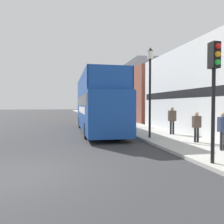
% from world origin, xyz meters
% --- Properties ---
extents(ground_plane, '(144.00, 144.00, 0.00)m').
position_xyz_m(ground_plane, '(0.00, 21.00, 0.00)').
color(ground_plane, '#333335').
extents(sidewalk, '(3.52, 108.00, 0.14)m').
position_xyz_m(sidewalk, '(7.57, 18.00, 0.07)').
color(sidewalk, '#ADAAA3').
rests_on(sidewalk, ground_plane).
extents(pub_white_frontage, '(6.01, 13.37, 6.10)m').
position_xyz_m(pub_white_frontage, '(12.33, 6.53, 3.05)').
color(pub_white_frontage, white).
rests_on(pub_white_frontage, ground_plane).
extents(brick_terrace_rear, '(6.00, 18.79, 9.24)m').
position_xyz_m(brick_terrace_rear, '(12.33, 23.57, 4.62)').
color(brick_terrace_rear, brown).
rests_on(brick_terrace_rear, ground_plane).
extents(tour_bus, '(2.91, 10.97, 4.19)m').
position_xyz_m(tour_bus, '(4.06, 9.81, 1.86)').
color(tour_bus, '#19479E').
rests_on(tour_bus, ground_plane).
extents(parked_car_ahead_of_bus, '(1.88, 4.01, 1.40)m').
position_xyz_m(parked_car_ahead_of_bus, '(4.72, 18.07, 0.65)').
color(parked_car_ahead_of_bus, silver).
rests_on(parked_car_ahead_of_bus, ground_plane).
extents(pedestrian_nearest, '(0.43, 0.23, 1.63)m').
position_xyz_m(pedestrian_nearest, '(7.95, 1.20, 1.12)').
color(pedestrian_nearest, '#232328').
rests_on(pedestrian_nearest, sidewalk).
extents(pedestrian_second, '(0.41, 0.23, 1.56)m').
position_xyz_m(pedestrian_second, '(8.08, 3.22, 1.08)').
color(pedestrian_second, '#232328').
rests_on(pedestrian_second, sidewalk).
extents(pedestrian_third, '(0.47, 0.26, 1.79)m').
position_xyz_m(pedestrian_third, '(8.36, 6.25, 1.22)').
color(pedestrian_third, '#232328').
rests_on(pedestrian_third, sidewalk).
extents(traffic_signal, '(0.28, 0.42, 3.97)m').
position_xyz_m(traffic_signal, '(6.13, -0.48, 3.04)').
color(traffic_signal, black).
rests_on(traffic_signal, sidewalk).
extents(lamp_post_nearest, '(0.35, 0.35, 5.27)m').
position_xyz_m(lamp_post_nearest, '(6.38, 5.29, 3.72)').
color(lamp_post_nearest, black).
rests_on(lamp_post_nearest, sidewalk).
extents(lamp_post_second, '(0.35, 0.35, 4.66)m').
position_xyz_m(lamp_post_second, '(6.26, 14.10, 3.36)').
color(lamp_post_second, black).
rests_on(lamp_post_second, sidewalk).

